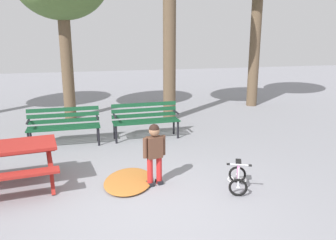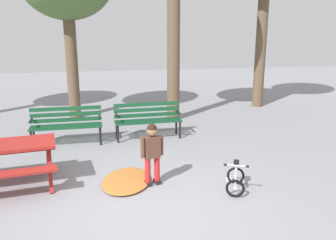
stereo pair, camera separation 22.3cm
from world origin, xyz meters
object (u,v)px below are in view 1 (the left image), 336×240
park_bench_far_left (64,123)px  child_standing (154,150)px  park_bench_left (145,118)px  kids_bicycle (238,178)px

park_bench_far_left → child_standing: (1.61, -2.57, 0.12)m
park_bench_far_left → park_bench_left: bearing=3.6°
park_bench_far_left → park_bench_left: same height
park_bench_far_left → park_bench_left: size_ratio=1.00×
park_bench_left → child_standing: size_ratio=1.50×
park_bench_left → child_standing: 2.70m
park_bench_left → child_standing: (-0.29, -2.69, 0.12)m
child_standing → kids_bicycle: child_standing is taller
park_bench_left → park_bench_far_left: bearing=-176.4°
kids_bicycle → park_bench_far_left: bearing=133.8°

